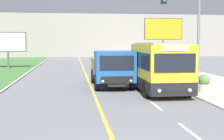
% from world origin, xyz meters
% --- Properties ---
extents(city_bus, '(2.65, 5.59, 3.01)m').
position_xyz_m(city_bus, '(3.96, 11.25, 1.52)').
color(city_bus, yellow).
rests_on(city_bus, ground_plane).
extents(dump_truck, '(2.57, 6.16, 2.49)m').
position_xyz_m(dump_truck, '(1.43, 13.72, 1.27)').
color(dump_truck, black).
rests_on(dump_truck, ground_plane).
extents(car_distant, '(1.80, 4.30, 1.45)m').
position_xyz_m(car_distant, '(4.16, 28.96, 0.69)').
color(car_distant, silver).
rests_on(car_distant, ground_plane).
extents(traffic_light_mast, '(2.28, 0.32, 6.36)m').
position_xyz_m(traffic_light_mast, '(5.26, 10.20, 4.02)').
color(traffic_light_mast, slate).
rests_on(traffic_light_mast, ground_plane).
extents(billboard_large, '(5.12, 0.24, 6.18)m').
position_xyz_m(billboard_large, '(10.80, 33.70, 4.58)').
color(billboard_large, '#59595B').
rests_on(billboard_large, ground_plane).
extents(billboard_small, '(4.20, 0.24, 4.17)m').
position_xyz_m(billboard_small, '(-8.61, 30.37, 2.94)').
color(billboard_small, '#59595B').
rests_on(billboard_small, ground_plane).
extents(planter_round_near, '(0.88, 0.88, 1.05)m').
position_xyz_m(planter_round_near, '(6.58, 10.90, 0.54)').
color(planter_round_near, '#B7B2A8').
rests_on(planter_round_near, sidewalk_right).
extents(planter_round_second, '(0.81, 0.81, 1.00)m').
position_xyz_m(planter_round_second, '(6.70, 16.17, 0.52)').
color(planter_round_second, '#B7B2A8').
rests_on(planter_round_second, sidewalk_right).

